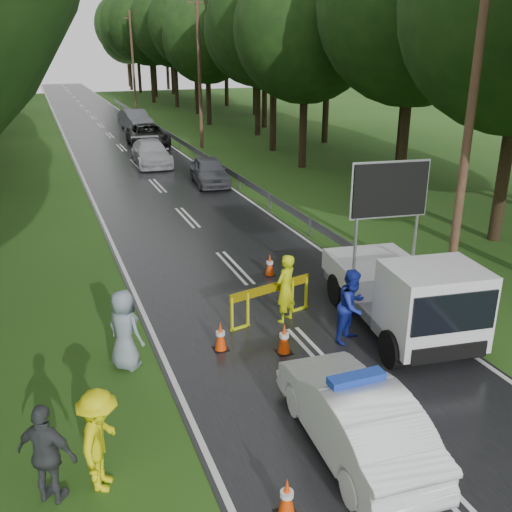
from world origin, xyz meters
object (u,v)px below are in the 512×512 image
queue_car_second (151,153)px  queue_car_third (148,135)px  queue_car_first (209,171)px  barrier (271,293)px  civilian (352,306)px  officer (286,289)px  police_sedan (354,416)px  queue_car_fourth (135,120)px  work_truck (406,292)px

queue_car_second → queue_car_third: size_ratio=0.90×
queue_car_first → barrier: bearing=-94.7°
barrier → queue_car_first: (2.91, 15.24, -0.07)m
queue_car_second → civilian: bearing=-86.8°
officer → queue_car_third: (1.86, 27.97, -0.16)m
officer → barrier: bearing=-63.8°
police_sedan → officer: bearing=-96.6°
barrier → queue_car_third: 27.85m
queue_car_third → queue_car_fourth: 8.30m
civilian → work_truck: bearing=-34.5°
police_sedan → queue_car_first: (3.47, 20.42, 0.01)m
barrier → queue_car_second: queue_car_second is taller
barrier → queue_car_third: bearing=72.2°
civilian → queue_car_third: civilian is taller
queue_car_third → queue_car_second: bearing=-97.7°
officer → queue_car_third: bearing=-125.9°
queue_car_third → officer: bearing=-92.1°
queue_car_fourth → officer: bearing=-100.1°
queue_car_first → officer: bearing=-93.4°
queue_car_second → police_sedan: bearing=-91.2°
barrier → queue_car_first: 15.51m
barrier → queue_car_first: size_ratio=0.59×
barrier → queue_car_fourth: bearing=72.3°
police_sedan → barrier: 5.21m
queue_car_second → queue_car_third: 6.62m
barrier → queue_car_fourth: size_ratio=0.48×
civilian → queue_car_first: size_ratio=0.45×
police_sedan → barrier: bearing=-92.6°
queue_car_third → barrier: bearing=-92.8°
queue_car_first → queue_car_fourth: bearing=96.6°
barrier → officer: bearing=-45.1°
police_sedan → civilian: civilian is taller
police_sedan → queue_car_first: police_sedan is taller
work_truck → queue_car_fourth: size_ratio=1.06×
work_truck → civilian: work_truck is taller
queue_car_first → queue_car_second: bearing=112.8°
civilian → queue_car_fourth: bearing=58.3°
police_sedan → officer: size_ratio=2.30×
barrier → civilian: civilian is taller
work_truck → officer: size_ratio=2.89×
work_truck → queue_car_second: bearing=101.8°
work_truck → queue_car_fourth: 37.87m
civilian → queue_car_second: 22.94m
police_sedan → queue_car_fourth: 41.37m
work_truck → queue_car_third: size_ratio=0.97×
police_sedan → queue_car_second: 26.47m
barrier → queue_car_fourth: 36.16m
barrier → officer: officer is taller
work_truck → queue_car_second: size_ratio=1.08×
police_sedan → work_truck: 4.78m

